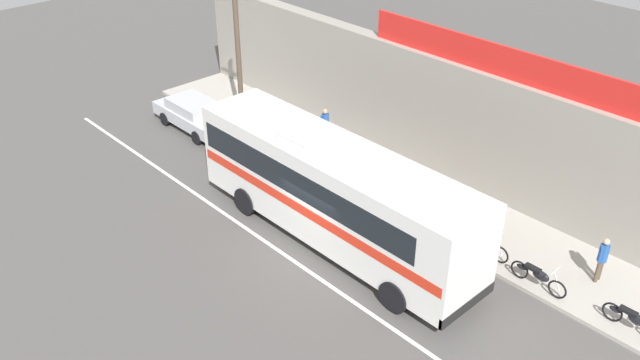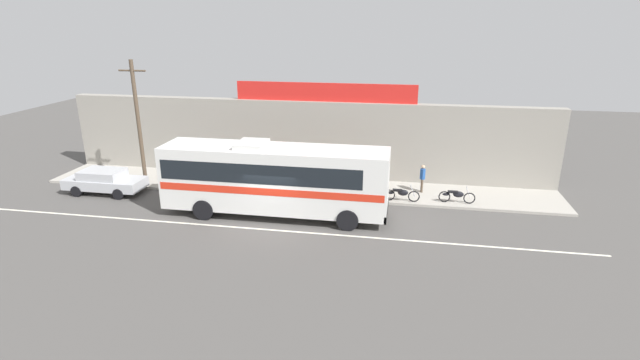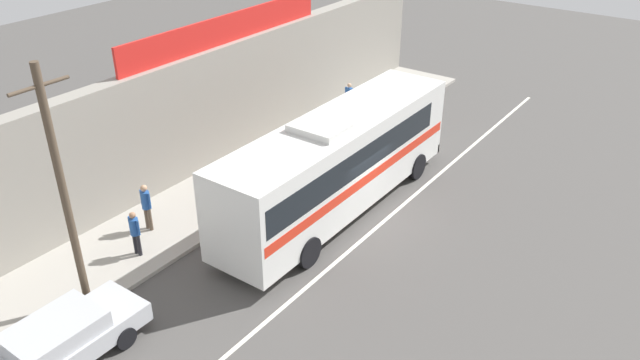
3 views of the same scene
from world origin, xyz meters
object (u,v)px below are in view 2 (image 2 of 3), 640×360
object	(u,v)px
pedestrian_near_shop	(214,164)
intercity_bus	(273,176)
pedestrian_by_curb	(422,176)
utility_pole	(138,122)
motorcycle_blue	(362,190)
motorcycle_red	(456,195)
parked_car	(105,181)
motorcycle_orange	(401,194)
pedestrian_far_right	(189,168)

from	to	relation	value
pedestrian_near_shop	intercity_bus	bearing A→B (deg)	-41.37
intercity_bus	pedestrian_by_curb	distance (m)	8.71
utility_pole	motorcycle_blue	xyz separation A→B (m)	(12.81, 0.16, -3.33)
pedestrian_near_shop	pedestrian_by_curb	world-z (taller)	pedestrian_near_shop
motorcycle_red	pedestrian_by_curb	bearing A→B (deg)	141.17
intercity_bus	pedestrian_near_shop	distance (m)	6.68
parked_car	motorcycle_orange	xyz separation A→B (m)	(16.68, 1.32, -0.17)
utility_pole	motorcycle_orange	xyz separation A→B (m)	(14.94, -0.05, -3.33)
motorcycle_orange	pedestrian_by_curb	distance (m)	2.09
motorcycle_orange	utility_pole	bearing A→B (deg)	179.79
utility_pole	motorcycle_blue	world-z (taller)	utility_pole
pedestrian_by_curb	motorcycle_blue	bearing A→B (deg)	-155.88
motorcycle_red	pedestrian_far_right	size ratio (longest dim) A/B	1.21
motorcycle_blue	pedestrian_far_right	bearing A→B (deg)	176.77
motorcycle_blue	utility_pole	bearing A→B (deg)	-179.27
pedestrian_far_right	utility_pole	bearing A→B (deg)	-163.11
motorcycle_orange	motorcycle_blue	xyz separation A→B (m)	(-2.14, 0.22, 0.00)
parked_car	motorcycle_orange	bearing A→B (deg)	4.51
intercity_bus	pedestrian_by_curb	size ratio (longest dim) A/B	7.06
motorcycle_red	pedestrian_by_curb	world-z (taller)	pedestrian_by_curb
intercity_bus	utility_pole	bearing A→B (deg)	162.21
motorcycle_red	pedestrian_far_right	xyz separation A→B (m)	(-15.39, 0.54, 0.49)
intercity_bus	motorcycle_orange	xyz separation A→B (m)	(6.31, 2.72, -1.50)
pedestrian_far_right	motorcycle_orange	bearing A→B (deg)	-3.67
parked_car	motorcycle_blue	distance (m)	14.62
motorcycle_blue	pedestrian_near_shop	world-z (taller)	pedestrian_near_shop
motorcycle_blue	pedestrian_near_shop	size ratio (longest dim) A/B	1.09
motorcycle_orange	intercity_bus	bearing A→B (deg)	-156.72
utility_pole	motorcycle_blue	bearing A→B (deg)	0.73
pedestrian_near_shop	pedestrian_by_curb	size ratio (longest dim) A/B	1.08
utility_pole	pedestrian_near_shop	bearing A→B (deg)	23.63
parked_car	pedestrian_by_curb	distance (m)	18.07
motorcycle_red	motorcycle_blue	distance (m)	5.05
intercity_bus	pedestrian_near_shop	xyz separation A→B (m)	(-4.97, 4.37, -0.92)
utility_pole	motorcycle_orange	size ratio (longest dim) A/B	3.76
utility_pole	motorcycle_orange	world-z (taller)	utility_pole
parked_car	pedestrian_near_shop	xyz separation A→B (m)	(5.40, 2.97, 0.41)
intercity_bus	utility_pole	world-z (taller)	utility_pole
pedestrian_by_curb	motorcycle_red	bearing A→B (deg)	-38.83
intercity_bus	pedestrian_far_right	distance (m)	7.17
intercity_bus	motorcycle_blue	size ratio (longest dim) A/B	6.01
intercity_bus	motorcycle_orange	world-z (taller)	intercity_bus
motorcycle_orange	pedestrian_near_shop	bearing A→B (deg)	171.64
pedestrian_far_right	pedestrian_by_curb	xyz separation A→B (m)	(13.62, 0.88, 0.01)
motorcycle_orange	pedestrian_near_shop	distance (m)	11.42
parked_car	pedestrian_by_curb	size ratio (longest dim) A/B	2.79
motorcycle_blue	pedestrian_near_shop	xyz separation A→B (m)	(-9.14, 1.44, 0.58)
motorcycle_red	motorcycle_blue	xyz separation A→B (m)	(-5.05, -0.04, 0.00)
utility_pole	pedestrian_near_shop	distance (m)	4.85
utility_pole	pedestrian_by_curb	bearing A→B (deg)	5.79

